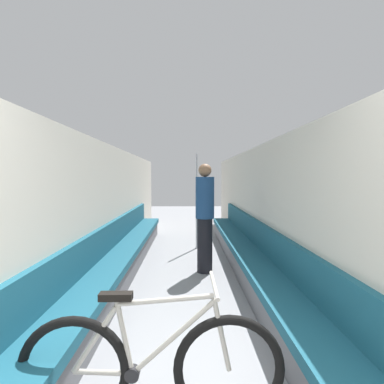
{
  "coord_description": "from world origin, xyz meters",
  "views": [
    {
      "loc": [
        0.03,
        -0.8,
        1.53
      ],
      "look_at": [
        0.08,
        2.04,
        1.4
      ],
      "focal_mm": 28.0,
      "sensor_mm": 36.0,
      "label": 1
    }
  ],
  "objects_px": {
    "bicycle": "(151,368)",
    "grab_pole_near": "(197,203)",
    "bench_seat_row_right": "(247,255)",
    "bench_seat_row_left": "(123,256)",
    "passenger_standing": "(205,216)"
  },
  "relations": [
    {
      "from": "bicycle",
      "to": "passenger_standing",
      "type": "bearing_deg",
      "value": 84.49
    },
    {
      "from": "bench_seat_row_left",
      "to": "bench_seat_row_right",
      "type": "bearing_deg",
      "value": 0.0
    },
    {
      "from": "grab_pole_near",
      "to": "passenger_standing",
      "type": "distance_m",
      "value": 1.63
    },
    {
      "from": "bench_seat_row_right",
      "to": "grab_pole_near",
      "type": "bearing_deg",
      "value": 115.18
    },
    {
      "from": "bench_seat_row_right",
      "to": "grab_pole_near",
      "type": "height_order",
      "value": "grab_pole_near"
    },
    {
      "from": "grab_pole_near",
      "to": "bicycle",
      "type": "bearing_deg",
      "value": -95.21
    },
    {
      "from": "bench_seat_row_left",
      "to": "passenger_standing",
      "type": "height_order",
      "value": "passenger_standing"
    },
    {
      "from": "grab_pole_near",
      "to": "passenger_standing",
      "type": "height_order",
      "value": "grab_pole_near"
    },
    {
      "from": "bench_seat_row_right",
      "to": "bicycle",
      "type": "height_order",
      "value": "bicycle"
    },
    {
      "from": "bench_seat_row_right",
      "to": "bicycle",
      "type": "xyz_separation_m",
      "value": [
        -1.19,
        -2.98,
        0.09
      ]
    },
    {
      "from": "bicycle",
      "to": "grab_pole_near",
      "type": "height_order",
      "value": "grab_pole_near"
    },
    {
      "from": "bench_seat_row_left",
      "to": "passenger_standing",
      "type": "bearing_deg",
      "value": 0.84
    },
    {
      "from": "bicycle",
      "to": "bench_seat_row_right",
      "type": "bearing_deg",
      "value": 72.21
    },
    {
      "from": "passenger_standing",
      "to": "grab_pole_near",
      "type": "bearing_deg",
      "value": -54.42
    },
    {
      "from": "bench_seat_row_left",
      "to": "bench_seat_row_right",
      "type": "height_order",
      "value": "same"
    }
  ]
}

